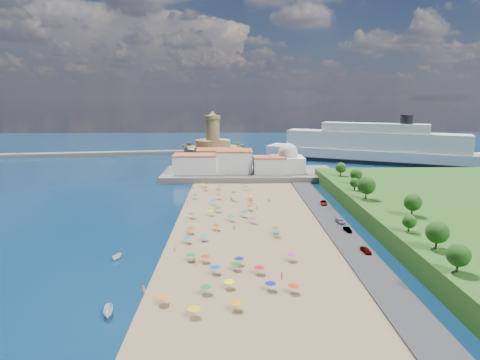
{
  "coord_description": "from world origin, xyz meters",
  "views": [
    {
      "loc": [
        0.5,
        -135.32,
        40.74
      ],
      "look_at": [
        4.0,
        25.0,
        8.0
      ],
      "focal_mm": 30.0,
      "sensor_mm": 36.0,
      "label": 1
    }
  ],
  "objects": [
    {
      "name": "jetty",
      "position": [
        -12.0,
        108.0,
        1.2
      ],
      "size": [
        18.0,
        70.0,
        2.4
      ],
      "primitive_type": "cube",
      "color": "#59544C",
      "rests_on": "ground"
    },
    {
      "name": "cruise_ship",
      "position": [
        92.42,
        120.66,
        9.11
      ],
      "size": [
        136.06,
        79.49,
        30.75
      ],
      "color": "black",
      "rests_on": "ground"
    },
    {
      "name": "breakwater",
      "position": [
        -110.0,
        153.0,
        1.3
      ],
      "size": [
        199.03,
        34.77,
        2.6
      ],
      "primitive_type": "cube",
      "rotation": [
        0.0,
        0.0,
        0.14
      ],
      "color": "#59544C",
      "rests_on": "ground"
    },
    {
      "name": "domed_building",
      "position": [
        30.0,
        71.0,
        8.97
      ],
      "size": [
        16.0,
        16.0,
        15.0
      ],
      "color": "silver",
      "rests_on": "terrace"
    },
    {
      "name": "beach_parasols",
      "position": [
        -1.11,
        -12.66,
        2.15
      ],
      "size": [
        32.65,
        114.51,
        2.2
      ],
      "color": "gray",
      "rests_on": "beach"
    },
    {
      "name": "parked_cars",
      "position": [
        36.0,
        -8.77,
        1.4
      ],
      "size": [
        3.03,
        53.9,
        1.43
      ],
      "color": "gray",
      "rests_on": "promenade"
    },
    {
      "name": "fortress",
      "position": [
        -12.0,
        138.0,
        6.68
      ],
      "size": [
        40.0,
        40.0,
        32.4
      ],
      "color": "olive",
      "rests_on": "ground"
    },
    {
      "name": "ground",
      "position": [
        0.0,
        0.0,
        0.0
      ],
      "size": [
        700.0,
        700.0,
        0.0
      ],
      "primitive_type": "plane",
      "color": "#071938",
      "rests_on": "ground"
    },
    {
      "name": "beachgoers",
      "position": [
        -2.5,
        -3.88,
        1.1
      ],
      "size": [
        34.84,
        98.16,
        1.84
      ],
      "color": "tan",
      "rests_on": "beach"
    },
    {
      "name": "hillside_trees",
      "position": [
        49.63,
        -9.19,
        10.03
      ],
      "size": [
        13.65,
        108.28,
        7.99
      ],
      "color": "#382314",
      "rests_on": "hillside"
    },
    {
      "name": "waterfront_buildings",
      "position": [
        -3.05,
        73.64,
        7.88
      ],
      "size": [
        57.0,
        29.0,
        11.0
      ],
      "color": "silver",
      "rests_on": "terrace"
    },
    {
      "name": "terrace",
      "position": [
        10.0,
        73.0,
        1.5
      ],
      "size": [
        90.0,
        36.0,
        3.0
      ],
      "primitive_type": "cube",
      "color": "#59544C",
      "rests_on": "ground"
    },
    {
      "name": "moored_boats",
      "position": [
        -25.05,
        -56.07,
        0.81
      ],
      "size": [
        8.53,
        31.81,
        1.74
      ],
      "color": "white",
      "rests_on": "ground"
    }
  ]
}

